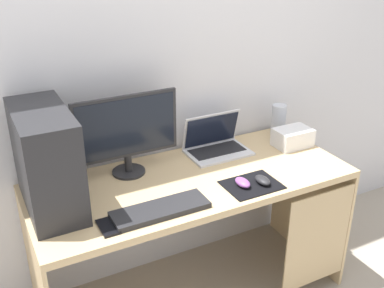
% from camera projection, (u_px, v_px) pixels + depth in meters
% --- Properties ---
extents(wall_back, '(4.00, 0.05, 2.60)m').
position_uv_depth(wall_back, '(159.00, 44.00, 2.28)').
color(wall_back, silver).
rests_on(wall_back, ground_plane).
extents(desk, '(1.56, 0.64, 0.73)m').
position_uv_depth(desk, '(196.00, 202.00, 2.29)').
color(desk, tan).
rests_on(desk, ground_plane).
extents(pc_tower, '(0.22, 0.47, 0.44)m').
position_uv_depth(pc_tower, '(47.00, 160.00, 1.92)').
color(pc_tower, '#232326').
rests_on(pc_tower, desk).
extents(monitor, '(0.51, 0.16, 0.40)m').
position_uv_depth(monitor, '(127.00, 132.00, 2.18)').
color(monitor, '#232326').
rests_on(monitor, desk).
extents(laptop, '(0.33, 0.22, 0.21)m').
position_uv_depth(laptop, '(216.00, 145.00, 2.48)').
color(laptop, silver).
rests_on(laptop, desk).
extents(speaker, '(0.08, 0.08, 0.18)m').
position_uv_depth(speaker, '(279.00, 120.00, 2.66)').
color(speaker, '#B7BCC6').
rests_on(speaker, desk).
extents(projector, '(0.20, 0.14, 0.10)m').
position_uv_depth(projector, '(293.00, 137.00, 2.54)').
color(projector, white).
rests_on(projector, desk).
extents(keyboard, '(0.42, 0.14, 0.02)m').
position_uv_depth(keyboard, '(160.00, 210.00, 1.96)').
color(keyboard, '#232326').
rests_on(keyboard, desk).
extents(mousepad, '(0.26, 0.20, 0.00)m').
position_uv_depth(mousepad, '(252.00, 185.00, 2.16)').
color(mousepad, black).
rests_on(mousepad, desk).
extents(mouse_left, '(0.06, 0.10, 0.03)m').
position_uv_depth(mouse_left, '(243.00, 182.00, 2.15)').
color(mouse_left, '#8C4C99').
rests_on(mouse_left, mousepad).
extents(mouse_right, '(0.06, 0.10, 0.03)m').
position_uv_depth(mouse_right, '(263.00, 180.00, 2.17)').
color(mouse_right, '#232326').
rests_on(mouse_right, mousepad).
extents(cell_phone, '(0.07, 0.13, 0.01)m').
position_uv_depth(cell_phone, '(108.00, 227.00, 1.86)').
color(cell_phone, black).
rests_on(cell_phone, desk).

